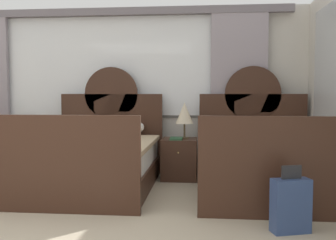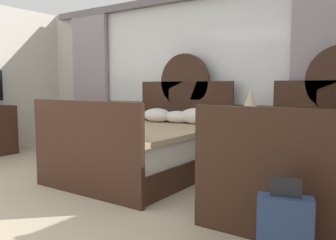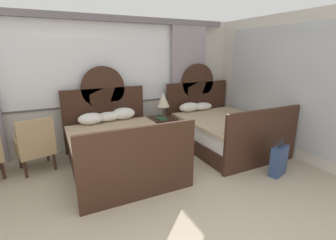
# 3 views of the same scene
# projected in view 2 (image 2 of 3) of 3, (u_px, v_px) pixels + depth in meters

# --- Properties ---
(wall_back_window) EXTENTS (6.48, 0.22, 2.70)m
(wall_back_window) POSITION_uv_depth(u_px,v_px,m) (186.00, 73.00, 5.69)
(wall_back_window) COLOR beige
(wall_back_window) RESTS_ON ground_plane
(bed_near_window) EXTENTS (1.66, 2.17, 1.72)m
(bed_near_window) POSITION_uv_depth(u_px,v_px,m) (146.00, 147.00, 4.75)
(bed_near_window) COLOR #382116
(bed_near_window) RESTS_ON ground_plane
(bed_near_mirror) EXTENTS (1.66, 2.17, 1.72)m
(bed_near_mirror) POSITION_uv_depth(u_px,v_px,m) (322.00, 171.00, 3.48)
(bed_near_mirror) COLOR #382116
(bed_near_mirror) RESTS_ON ground_plane
(nightstand_between_beds) EXTENTS (0.53, 0.55, 0.61)m
(nightstand_between_beds) POSITION_uv_depth(u_px,v_px,m) (242.00, 154.00, 4.67)
(nightstand_between_beds) COLOR #382116
(nightstand_between_beds) RESTS_ON ground_plane
(table_lamp_on_nightstand) EXTENTS (0.27, 0.27, 0.55)m
(table_lamp_on_nightstand) POSITION_uv_depth(u_px,v_px,m) (250.00, 103.00, 4.60)
(table_lamp_on_nightstand) COLOR brown
(table_lamp_on_nightstand) RESTS_ON nightstand_between_beds
(book_on_nightstand) EXTENTS (0.18, 0.26, 0.03)m
(book_on_nightstand) POSITION_uv_depth(u_px,v_px,m) (237.00, 131.00, 4.57)
(book_on_nightstand) COLOR #285133
(book_on_nightstand) RESTS_ON nightstand_between_beds
(armchair_by_window_left) EXTENTS (0.66, 0.66, 0.95)m
(armchair_by_window_left) POSITION_uv_depth(u_px,v_px,m) (103.00, 130.00, 5.85)
(armchair_by_window_left) COLOR tan
(armchair_by_window_left) RESTS_ON ground_plane
(armchair_by_window_centre) EXTENTS (0.67, 0.67, 0.95)m
(armchair_by_window_centre) POSITION_uv_depth(u_px,v_px,m) (73.00, 127.00, 6.28)
(armchair_by_window_centre) COLOR tan
(armchair_by_window_centre) RESTS_ON ground_plane
(suitcase_on_floor) EXTENTS (0.38, 0.24, 0.63)m
(suitcase_on_floor) POSITION_uv_depth(u_px,v_px,m) (284.00, 233.00, 2.28)
(suitcase_on_floor) COLOR navy
(suitcase_on_floor) RESTS_ON ground_plane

